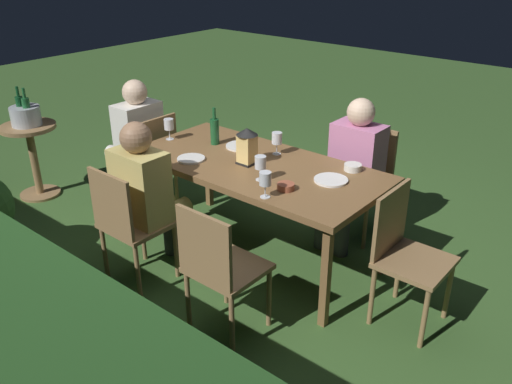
% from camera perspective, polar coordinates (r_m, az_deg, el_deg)
% --- Properties ---
extents(ground_plane, '(16.00, 16.00, 0.00)m').
position_cam_1_polar(ground_plane, '(4.17, -0.00, -6.53)').
color(ground_plane, '#385B28').
extents(dining_table, '(1.86, 0.89, 0.75)m').
position_cam_1_polar(dining_table, '(3.85, -0.00, 2.29)').
color(dining_table, brown).
rests_on(dining_table, ground).
extents(chair_side_right_a, '(0.42, 0.40, 0.87)m').
position_cam_1_polar(chair_side_right_a, '(3.15, -3.92, -7.83)').
color(chair_side_right_a, '#937047').
rests_on(chair_side_right_a, ground).
extents(chair_side_right_b, '(0.42, 0.40, 0.87)m').
position_cam_1_polar(chair_side_right_b, '(3.70, -13.43, -3.07)').
color(chair_side_right_b, '#937047').
rests_on(chair_side_right_b, ground).
extents(person_in_mustard, '(0.38, 0.47, 1.15)m').
position_cam_1_polar(person_in_mustard, '(3.74, -11.32, 0.05)').
color(person_in_mustard, tan).
rests_on(person_in_mustard, ground).
extents(chair_head_near, '(0.40, 0.42, 0.87)m').
position_cam_1_polar(chair_head_near, '(3.40, 15.58, -6.08)').
color(chair_head_near, '#937047').
rests_on(chair_head_near, ground).
extents(chair_side_left_a, '(0.42, 0.40, 0.87)m').
position_cam_1_polar(chair_side_left_a, '(4.36, 11.35, 1.67)').
color(chair_side_left_a, '#937047').
rests_on(chair_side_left_a, ground).
extents(person_in_pink, '(0.38, 0.47, 1.15)m').
position_cam_1_polar(person_in_pink, '(4.14, 10.20, 2.76)').
color(person_in_pink, '#C675A3').
rests_on(person_in_pink, ground).
extents(chair_head_far, '(0.40, 0.42, 0.87)m').
position_cam_1_polar(chair_head_far, '(4.71, -11.13, 3.52)').
color(chair_head_far, '#937047').
rests_on(chair_head_far, ground).
extents(person_in_cream, '(0.48, 0.38, 1.15)m').
position_cam_1_polar(person_in_cream, '(4.80, -12.79, 5.73)').
color(person_in_cream, white).
rests_on(person_in_cream, ground).
extents(lantern_centerpiece, '(0.15, 0.15, 0.27)m').
position_cam_1_polar(lantern_centerpiece, '(3.77, -0.96, 5.12)').
color(lantern_centerpiece, black).
rests_on(lantern_centerpiece, dining_table).
extents(green_bottle_on_table, '(0.07, 0.07, 0.29)m').
position_cam_1_polar(green_bottle_on_table, '(4.18, -4.42, 6.53)').
color(green_bottle_on_table, '#195128').
rests_on(green_bottle_on_table, dining_table).
extents(wine_glass_a, '(0.08, 0.08, 0.17)m').
position_cam_1_polar(wine_glass_a, '(3.28, 0.99, 1.30)').
color(wine_glass_a, silver).
rests_on(wine_glass_a, dining_table).
extents(wine_glass_b, '(0.08, 0.08, 0.17)m').
position_cam_1_polar(wine_glass_b, '(4.32, -9.25, 7.02)').
color(wine_glass_b, silver).
rests_on(wine_glass_b, dining_table).
extents(wine_glass_c, '(0.08, 0.08, 0.17)m').
position_cam_1_polar(wine_glass_c, '(3.52, 0.48, 3.04)').
color(wine_glass_c, silver).
rests_on(wine_glass_c, dining_table).
extents(wine_glass_d, '(0.08, 0.08, 0.17)m').
position_cam_1_polar(wine_glass_d, '(3.96, 2.25, 5.63)').
color(wine_glass_d, silver).
rests_on(wine_glass_d, dining_table).
extents(plate_a, '(0.23, 0.23, 0.01)m').
position_cam_1_polar(plate_a, '(3.58, 7.97, 1.28)').
color(plate_a, white).
rests_on(plate_a, dining_table).
extents(plate_b, '(0.20, 0.20, 0.01)m').
position_cam_1_polar(plate_b, '(3.92, -6.92, 3.52)').
color(plate_b, white).
rests_on(plate_b, dining_table).
extents(plate_c, '(0.23, 0.23, 0.01)m').
position_cam_1_polar(plate_c, '(4.14, -1.62, 4.91)').
color(plate_c, white).
rests_on(plate_c, dining_table).
extents(bowl_olives, '(0.11, 0.11, 0.04)m').
position_cam_1_polar(bowl_olives, '(3.42, 3.19, 0.60)').
color(bowl_olives, '#9E5138').
rests_on(bowl_olives, dining_table).
extents(bowl_bread, '(0.12, 0.12, 0.05)m').
position_cam_1_polar(bowl_bread, '(3.76, 10.26, 2.63)').
color(bowl_bread, silver).
rests_on(bowl_bread, dining_table).
extents(side_table, '(0.49, 0.49, 0.69)m').
position_cam_1_polar(side_table, '(5.32, -22.70, 4.16)').
color(side_table, '#937047').
rests_on(side_table, ground).
extents(ice_bucket, '(0.26, 0.26, 0.34)m').
position_cam_1_polar(ice_bucket, '(5.21, -23.33, 7.61)').
color(ice_bucket, '#B2B7BF').
rests_on(ice_bucket, side_table).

